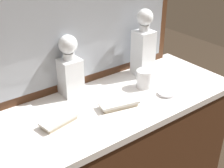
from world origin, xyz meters
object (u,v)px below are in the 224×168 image
object	(u,v)px
crystal_tumbler_left	(144,79)
crystal_decanter_rear	(70,71)
silver_brush_far_left	(59,121)
porcelain_dish	(167,94)
silver_brush_center	(119,104)
crystal_decanter_far_left	(143,49)

from	to	relation	value
crystal_tumbler_left	crystal_decanter_rear	bearing A→B (deg)	153.98
silver_brush_far_left	porcelain_dish	distance (m)	0.48
crystal_decanter_rear	silver_brush_center	size ratio (longest dim) A/B	1.55
crystal_tumbler_left	porcelain_dish	bearing A→B (deg)	-76.42
silver_brush_far_left	silver_brush_center	bearing A→B (deg)	-9.33
crystal_decanter_rear	silver_brush_center	xyz separation A→B (m)	(0.10, -0.21, -0.09)
crystal_decanter_rear	porcelain_dish	world-z (taller)	crystal_decanter_rear
silver_brush_center	crystal_tumbler_left	bearing A→B (deg)	18.99
crystal_tumbler_left	silver_brush_center	xyz separation A→B (m)	(-0.20, -0.07, -0.02)
silver_brush_center	crystal_decanter_rear	bearing A→B (deg)	114.90
crystal_decanter_rear	crystal_decanter_far_left	bearing A→B (deg)	-5.65
crystal_decanter_far_left	silver_brush_far_left	size ratio (longest dim) A/B	2.09
crystal_decanter_far_left	crystal_tumbler_left	xyz separation A→B (m)	(-0.08, -0.11, -0.09)
crystal_tumbler_left	silver_brush_far_left	size ratio (longest dim) A/B	0.52
silver_brush_center	porcelain_dish	distance (m)	0.23
crystal_decanter_rear	porcelain_dish	size ratio (longest dim) A/B	3.60
crystal_decanter_far_left	silver_brush_center	size ratio (longest dim) A/B	1.87
silver_brush_center	porcelain_dish	bearing A→B (deg)	-11.72
silver_brush_far_left	crystal_decanter_far_left	bearing A→B (deg)	14.19
crystal_decanter_far_left	crystal_tumbler_left	bearing A→B (deg)	-128.08
crystal_decanter_far_left	silver_brush_center	xyz separation A→B (m)	(-0.28, -0.18, -0.12)
crystal_tumbler_left	silver_brush_center	bearing A→B (deg)	-161.01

